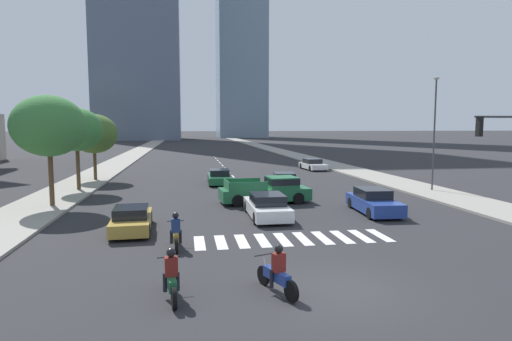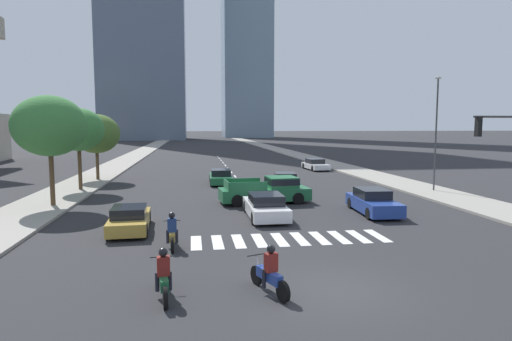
% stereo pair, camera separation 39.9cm
% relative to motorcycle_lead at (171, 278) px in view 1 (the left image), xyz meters
% --- Properties ---
extents(ground_plane, '(800.00, 800.00, 0.00)m').
position_rel_motorcycle_lead_xyz_m(ground_plane, '(5.04, -0.21, -0.58)').
color(ground_plane, '#28282B').
extents(sidewalk_east, '(4.00, 260.00, 0.15)m').
position_rel_motorcycle_lead_xyz_m(sidewalk_east, '(18.39, 29.79, -0.51)').
color(sidewalk_east, gray).
rests_on(sidewalk_east, ground).
extents(sidewalk_west, '(4.00, 260.00, 0.15)m').
position_rel_motorcycle_lead_xyz_m(sidewalk_west, '(-8.31, 29.79, -0.51)').
color(sidewalk_west, gray).
rests_on(sidewalk_west, ground).
extents(crosswalk_near, '(8.55, 2.30, 0.01)m').
position_rel_motorcycle_lead_xyz_m(crosswalk_near, '(5.04, 5.79, -0.58)').
color(crosswalk_near, silver).
rests_on(crosswalk_near, ground).
extents(lane_divider_center, '(0.14, 50.00, 0.01)m').
position_rel_motorcycle_lead_xyz_m(lane_divider_center, '(5.04, 33.79, -0.58)').
color(lane_divider_center, silver).
rests_on(lane_divider_center, ground).
extents(motorcycle_lead, '(0.70, 2.24, 1.49)m').
position_rel_motorcycle_lead_xyz_m(motorcycle_lead, '(0.00, 0.00, 0.00)').
color(motorcycle_lead, black).
rests_on(motorcycle_lead, ground).
extents(motorcycle_trailing, '(0.70, 2.06, 1.49)m').
position_rel_motorcycle_lead_xyz_m(motorcycle_trailing, '(0.03, 5.17, 0.00)').
color(motorcycle_trailing, black).
rests_on(motorcycle_trailing, ground).
extents(motorcycle_third, '(1.01, 2.05, 1.49)m').
position_rel_motorcycle_lead_xyz_m(motorcycle_third, '(3.07, -0.13, 0.00)').
color(motorcycle_third, black).
rests_on(motorcycle_third, ground).
extents(pickup_truck, '(5.83, 2.50, 1.67)m').
position_rel_motorcycle_lead_xyz_m(pickup_truck, '(5.72, 14.78, 0.23)').
color(pickup_truck, '#1E6038').
rests_on(pickup_truck, ground).
extents(sedan_green_0, '(1.96, 4.70, 1.26)m').
position_rel_motorcycle_lead_xyz_m(sedan_green_0, '(3.28, 24.47, -0.00)').
color(sedan_green_0, '#1E6038').
rests_on(sedan_green_0, ground).
extents(sedan_green_1, '(2.14, 4.41, 1.31)m').
position_rel_motorcycle_lead_xyz_m(sedan_green_1, '(8.00, 20.26, 0.02)').
color(sedan_green_1, '#1E6038').
rests_on(sedan_green_1, ground).
extents(sedan_gold_2, '(1.91, 4.29, 1.20)m').
position_rel_motorcycle_lead_xyz_m(sedan_gold_2, '(-2.07, 8.34, -0.03)').
color(sedan_gold_2, '#B28E38').
rests_on(sedan_gold_2, ground).
extents(sedan_white_3, '(2.19, 4.63, 1.23)m').
position_rel_motorcycle_lead_xyz_m(sedan_white_3, '(14.65, 34.84, -0.01)').
color(sedan_white_3, silver).
rests_on(sedan_white_3, ground).
extents(sedan_white_4, '(1.95, 4.80, 1.32)m').
position_rel_motorcycle_lead_xyz_m(sedan_white_4, '(4.75, 10.38, 0.02)').
color(sedan_white_4, silver).
rests_on(sedan_white_4, ground).
extents(sedan_blue_5, '(2.08, 4.82, 1.37)m').
position_rel_motorcycle_lead_xyz_m(sedan_blue_5, '(10.98, 10.66, 0.05)').
color(sedan_blue_5, navy).
rests_on(sedan_blue_5, ground).
extents(street_lamp_east, '(0.50, 0.24, 8.36)m').
position_rel_motorcycle_lead_xyz_m(street_lamp_east, '(18.69, 17.43, 4.35)').
color(street_lamp_east, '#3F3F42').
rests_on(street_lamp_east, sidewalk_east).
extents(street_tree_nearest, '(4.27, 4.27, 6.59)m').
position_rel_motorcycle_lead_xyz_m(street_tree_nearest, '(-7.51, 15.21, 4.33)').
color(street_tree_nearest, '#4C3823').
rests_on(street_tree_nearest, sidewalk_west).
extents(street_tree_second, '(3.78, 3.78, 6.11)m').
position_rel_motorcycle_lead_xyz_m(street_tree_second, '(-7.51, 21.91, 4.06)').
color(street_tree_second, '#4C3823').
rests_on(street_tree_second, sidewalk_west).
extents(street_tree_third, '(4.09, 4.09, 5.83)m').
position_rel_motorcycle_lead_xyz_m(street_tree_third, '(-7.51, 28.11, 3.64)').
color(street_tree_third, '#4C3823').
rests_on(street_tree_third, sidewalk_west).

